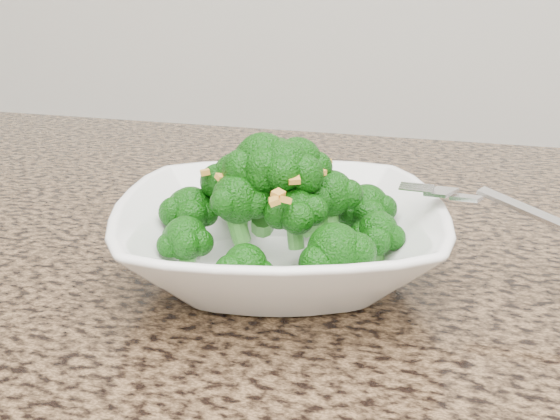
% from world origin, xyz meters
% --- Properties ---
extents(granite_counter, '(1.64, 1.04, 0.03)m').
position_xyz_m(granite_counter, '(0.00, 0.30, 0.89)').
color(granite_counter, brown).
rests_on(granite_counter, cabinet).
extents(bowl, '(0.29, 0.29, 0.06)m').
position_xyz_m(bowl, '(-0.06, 0.37, 0.93)').
color(bowl, white).
rests_on(bowl, granite_counter).
extents(broccoli_pile, '(0.20, 0.20, 0.06)m').
position_xyz_m(broccoli_pile, '(-0.06, 0.37, 0.99)').
color(broccoli_pile, '#0E4F09').
rests_on(broccoli_pile, bowl).
extents(garlic_topping, '(0.12, 0.12, 0.01)m').
position_xyz_m(garlic_topping, '(-0.06, 0.37, 1.02)').
color(garlic_topping, gold).
rests_on(garlic_topping, broccoli_pile).
extents(fork, '(0.17, 0.09, 0.01)m').
position_xyz_m(fork, '(0.06, 0.39, 0.96)').
color(fork, silver).
rests_on(fork, bowl).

